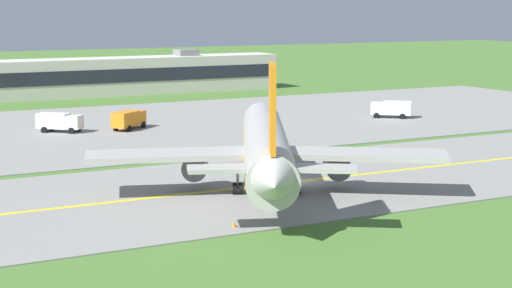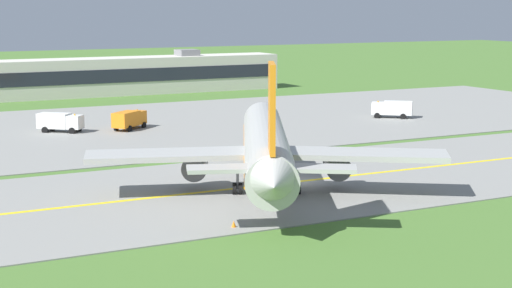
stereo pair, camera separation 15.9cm
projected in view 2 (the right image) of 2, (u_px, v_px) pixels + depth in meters
The scene contains 10 objects.
ground_plane at pixel (298, 183), 80.19m from camera, with size 500.00×500.00×0.00m, color #47702D.
taxiway_strip at pixel (298, 182), 80.18m from camera, with size 240.00×28.00×0.10m, color gray.
apron_pad at pixel (212, 122), 121.51m from camera, with size 140.00×52.00×0.10m, color gray.
taxiway_centreline at pixel (298, 182), 80.17m from camera, with size 220.00×0.60×0.01m, color yellow.
airplane_lead at pixel (266, 147), 75.81m from camera, with size 30.63×36.96×12.70m.
service_truck_baggage at pixel (129, 119), 113.75m from camera, with size 5.91×5.44×2.60m.
service_truck_fuel at pixel (60, 121), 111.36m from camera, with size 5.90×5.44×2.60m.
service_truck_catering at pixel (392, 108), 125.51m from camera, with size 5.90×5.45×2.60m.
terminal_building at pixel (129, 75), 160.29m from camera, with size 60.55×8.11×8.19m.
traffic_cone_near_edge at pixel (234, 224), 63.68m from camera, with size 0.44×0.44×0.60m, color orange.
Camera 2 is at (-39.66, -67.86, 16.77)m, focal length 58.73 mm.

